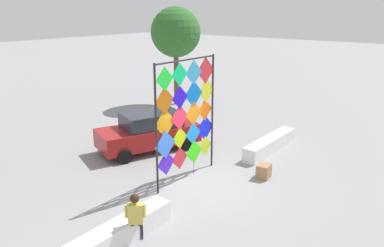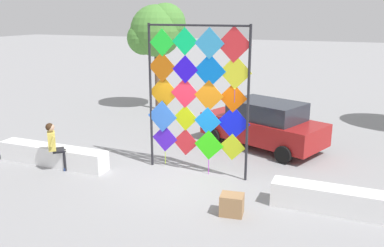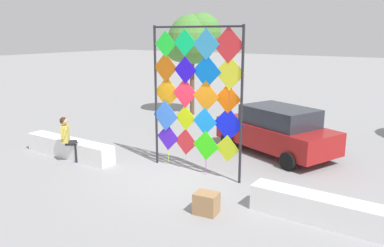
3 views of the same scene
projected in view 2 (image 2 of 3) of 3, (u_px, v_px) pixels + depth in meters
The scene contains 8 objects.
ground at pixel (187, 180), 11.10m from camera, with size 120.00×120.00×0.00m, color gray.
plaza_ledge_left at pixel (53, 155), 12.19m from camera, with size 3.58×0.56×0.58m, color white.
plaza_ledge_right at pixel (352, 203), 9.15m from camera, with size 3.58×0.56×0.58m, color white.
kite_display_rack at pixel (197, 92), 11.08m from camera, with size 3.04×0.14×4.13m.
seated_vendor at pixel (55, 143), 11.59m from camera, with size 0.69×0.67×1.42m.
parked_car at pixel (264, 124), 13.69m from camera, with size 4.43×3.13×1.58m.
cardboard_box_large at pixel (232, 205), 9.17m from camera, with size 0.51×0.41×0.48m, color #9E754C.
tree_far_right at pixel (157, 30), 18.45m from camera, with size 2.47×2.32×4.83m.
Camera 2 is at (4.01, -9.50, 4.39)m, focal length 38.36 mm.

